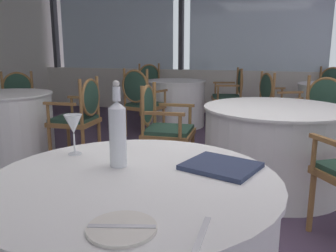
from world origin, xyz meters
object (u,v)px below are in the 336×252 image
dining_chair_3_0 (18,99)px  dining_chair_1_2 (232,92)px  dining_chair_3_2 (81,113)px  dining_chair_0_2 (161,123)px  dining_chair_1_0 (152,86)px  dining_chair_2_1 (332,90)px  side_plate (122,228)px  wine_glass (73,125)px  water_bottle (118,132)px  dining_chair_0_1 (320,112)px  dining_chair_2_2 (274,99)px  menu_book (221,166)px  dining_chair_1_1 (141,98)px

dining_chair_3_0 → dining_chair_1_2: bearing=86.3°
dining_chair_3_2 → dining_chair_0_2: bearing=164.6°
dining_chair_1_0 → dining_chair_2_1: bearing=53.8°
side_plate → wine_glass: bearing=131.8°
water_bottle → wine_glass: (-0.28, 0.09, -0.01)m
dining_chair_0_2 → dining_chair_3_2: size_ratio=0.97×
wine_glass → dining_chair_1_2: size_ratio=0.20×
side_plate → dining_chair_0_1: bearing=75.4°
dining_chair_3_2 → dining_chair_2_2: bearing=-142.0°
wine_glass → side_plate: bearing=-48.2°
dining_chair_3_2 → dining_chair_1_2: bearing=-123.7°
dining_chair_0_2 → side_plate: bearing=-77.7°
dining_chair_0_1 → dining_chair_1_2: (-1.18, 1.54, 0.01)m
dining_chair_0_1 → dining_chair_1_2: size_ratio=1.00×
dining_chair_1_2 → menu_book: bearing=82.1°
dining_chair_0_1 → dining_chair_0_2: size_ratio=1.03×
wine_glass → dining_chair_2_2: (0.88, 3.73, -0.34)m
wine_glass → dining_chair_2_1: bearing=70.6°
side_plate → dining_chair_0_2: (-0.67, 2.29, -0.20)m
dining_chair_1_2 → dining_chair_2_2: bearing=126.0°
menu_book → dining_chair_2_1: dining_chair_2_1 is taller
dining_chair_0_2 → dining_chair_1_1: dining_chair_1_1 is taller
dining_chair_2_2 → dining_chair_3_2: size_ratio=0.99×
dining_chair_1_1 → dining_chair_2_1: dining_chair_1_1 is taller
side_plate → water_bottle: size_ratio=0.54×
dining_chair_2_1 → dining_chair_3_2: (-2.97, -3.27, -0.00)m
dining_chair_0_2 → dining_chair_2_1: bearing=56.6°
wine_glass → dining_chair_3_2: dining_chair_3_2 is taller
water_bottle → wine_glass: size_ratio=1.91×
dining_chair_1_1 → water_bottle: bearing=-144.0°
dining_chair_3_2 → side_plate: bearing=119.9°
dining_chair_0_2 → dining_chair_1_0: dining_chair_1_0 is taller
wine_glass → dining_chair_3_0: bearing=135.0°
menu_book → dining_chair_0_1: size_ratio=0.31×
side_plate → dining_chair_2_2: 4.33m
dining_chair_3_0 → dining_chair_3_2: size_ratio=0.99×
side_plate → dining_chair_0_1: 3.44m
dining_chair_1_0 → dining_chair_1_2: bearing=29.9°
dining_chair_2_1 → menu_book: bearing=-9.1°
dining_chair_1_1 → dining_chair_1_2: (1.15, 1.14, -0.00)m
water_bottle → dining_chair_2_2: (0.60, 3.82, -0.35)m
water_bottle → dining_chair_0_2: size_ratio=0.40×
dining_chair_1_2 → dining_chair_1_1: bearing=30.2°
wine_glass → dining_chair_2_1: 5.50m
dining_chair_1_1 → dining_chair_3_2: 1.26m
dining_chair_0_1 → dining_chair_2_1: size_ratio=1.00×
side_plate → dining_chair_3_2: 3.01m
dining_chair_0_1 → dining_chair_1_0: (-2.73, 1.97, 0.02)m
water_bottle → dining_chair_1_1: water_bottle is taller
dining_chair_0_2 → dining_chair_3_0: (-2.48, 0.92, -0.00)m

